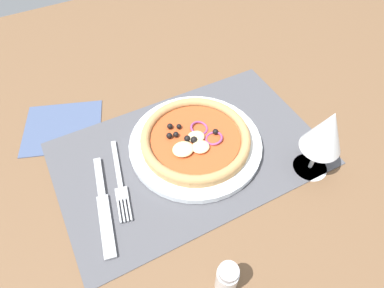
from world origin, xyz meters
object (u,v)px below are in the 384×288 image
napkin (63,127)px  pepper_shaker (227,279)px  plate (195,144)px  knife (103,205)px  wine_glass (326,133)px  fork (120,183)px  pizza (195,138)px

napkin → pepper_shaker: size_ratio=2.35×
plate → napkin: plate is taller
plate → napkin: bearing=-38.4°
knife → pepper_shaker: (-11.95, 21.16, 2.60)cm
wine_glass → pepper_shaker: wine_glass is taller
pepper_shaker → napkin: bearing=-72.3°
fork → napkin: fork is taller
fork → knife: (4.09, 2.94, 0.03)cm
napkin → fork: bearing=107.3°
plate → wine_glass: wine_glass is taller
wine_glass → pizza: bearing=-40.1°
knife → fork: bearing=137.1°
pizza → wine_glass: bearing=139.9°
pizza → fork: 16.46cm
plate → pepper_shaker: 26.90cm
wine_glass → pepper_shaker: bearing=23.4°
plate → knife: size_ratio=1.31×
pizza → knife: 20.90cm
plate → wine_glass: 24.11cm
pizza → fork: pizza is taller
napkin → plate: bearing=141.6°
pizza → fork: (16.25, 1.31, -2.26)cm
napkin → knife: bearing=94.7°
fork → knife: knife is taller
fork → wine_glass: wine_glass is taller
napkin → pizza: bearing=141.5°
pizza → napkin: bearing=-38.5°
plate → pizza: pizza is taller
plate → knife: plate is taller
knife → pepper_shaker: pepper_shaker is taller
wine_glass → pepper_shaker: (25.47, 11.02, -6.96)cm
wine_glass → napkin: size_ratio=0.95×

